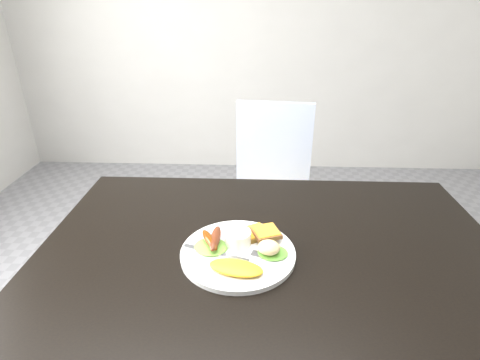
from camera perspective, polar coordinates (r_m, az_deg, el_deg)
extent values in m
cube|color=black|center=(1.00, 4.63, -11.01)|extent=(1.20, 0.80, 0.04)
cube|color=tan|center=(1.81, 5.11, -3.31)|extent=(0.41, 0.41, 0.04)
imported|color=navy|center=(1.57, 3.34, 1.26)|extent=(0.56, 0.46, 1.35)
cylinder|color=white|center=(0.95, -0.31, -11.11)|extent=(0.29, 0.29, 0.01)
ellipsoid|color=#4BA02E|center=(0.96, -4.48, -10.10)|extent=(0.11, 0.11, 0.01)
ellipsoid|color=#579E38|center=(0.94, 5.00, -10.97)|extent=(0.08, 0.07, 0.01)
ellipsoid|color=yellow|center=(0.89, -0.62, -13.20)|extent=(0.14, 0.09, 0.02)
ellipsoid|color=#612600|center=(0.96, -4.65, -9.07)|extent=(0.06, 0.09, 0.02)
ellipsoid|color=maroon|center=(0.96, -3.78, -8.85)|extent=(0.03, 0.11, 0.03)
cylinder|color=white|center=(0.97, -0.33, -8.88)|extent=(0.08, 0.08, 0.04)
cube|color=olive|center=(1.00, 2.22, -8.10)|extent=(0.09, 0.09, 0.01)
cube|color=olive|center=(0.99, 4.00, -8.01)|extent=(0.09, 0.09, 0.01)
ellipsoid|color=beige|center=(0.93, 4.42, -10.20)|extent=(0.06, 0.06, 0.03)
cube|color=#ADAFB7|center=(0.94, -3.74, -11.07)|extent=(0.17, 0.07, 0.00)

